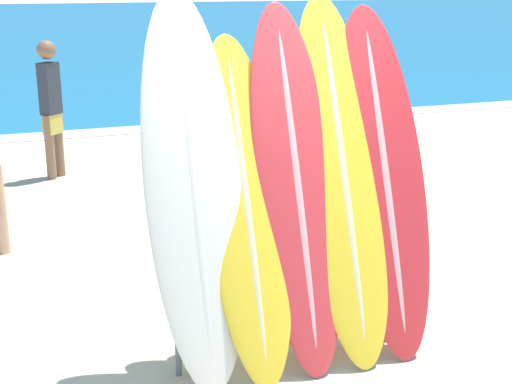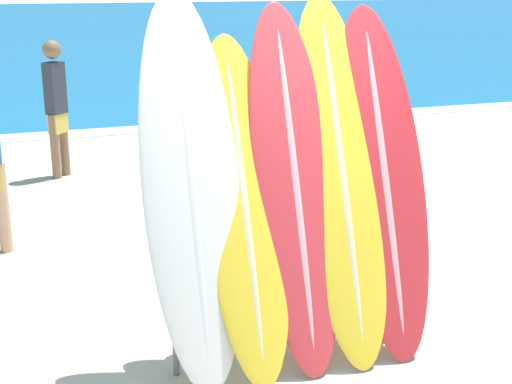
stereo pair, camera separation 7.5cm
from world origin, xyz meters
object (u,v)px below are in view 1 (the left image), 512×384
Objects in this scene: surfboard_slot_0 at (194,191)px; surfboard_slot_3 at (342,179)px; surfboard_slot_4 at (385,180)px; surfboard_rack at (298,289)px; surfboard_slot_2 at (296,188)px; person_far_right at (222,114)px; surfboard_slot_1 at (246,209)px; person_far_left at (359,119)px; person_mid_beach at (51,104)px.

surfboard_slot_0 is 1.02× the size of surfboard_slot_3.
surfboard_slot_3 reaches higher than surfboard_slot_4.
surfboard_slot_4 is (0.63, 0.07, 0.64)m from surfboard_rack.
surfboard_slot_0 is at bearing 179.82° from surfboard_slot_2.
person_far_right is (-0.07, 3.40, -0.16)m from surfboard_slot_4.
person_far_right is (0.55, 3.40, -0.18)m from surfboard_slot_2.
surfboard_slot_1 is at bearing -176.62° from surfboard_slot_3.
surfboard_slot_4 is (0.30, -0.01, -0.04)m from surfboard_slot_3.
surfboard_slot_0 reaches higher than surfboard_rack.
surfboard_slot_1 is 3.27m from person_far_left.
surfboard_slot_0 is 3.61m from person_far_right.
surfboard_slot_3 is 2.87m from person_far_left.
surfboard_slot_0 is at bearing -179.27° from surfboard_slot_3.
surfboard_slot_1 reaches higher than person_far_left.
surfboard_slot_4 reaches higher than person_far_right.
surfboard_rack is 0.91× the size of person_far_left.
surfboard_slot_0 is 1.04× the size of surfboard_slot_2.
person_far_right is at bearing 92.31° from person_mid_beach.
surfboard_slot_1 is 1.23× the size of person_mid_beach.
surfboard_slot_3 reaches higher than surfboard_rack.
person_far_left is at bearing 46.34° from surfboard_slot_0.
surfboard_slot_2 is at bearing 85.55° from surfboard_rack.
surfboard_slot_3 is (0.66, 0.04, 0.12)m from surfboard_slot_1.
surfboard_slot_4 reaches higher than person_mid_beach.
surfboard_rack is 0.65m from surfboard_slot_2.
person_far_right is (-1.18, 0.90, -0.03)m from person_far_left.
surfboard_slot_4 is 3.40m from person_far_right.
person_far_right is at bearing 75.44° from surfboard_slot_1.
person_far_left is at bearing 55.25° from surfboard_slot_2.
surfboard_slot_1 is at bearing 172.76° from surfboard_rack.
surfboard_rack is 0.95m from surfboard_slot_0.
surfboard_slot_3 is 1.03× the size of surfboard_slot_4.
person_far_right reaches higher than surfboard_rack.
surfboard_slot_0 is 4.91m from person_mid_beach.
surfboard_slot_4 is 1.24× the size of person_far_left.
surfboard_rack is 0.98× the size of person_mid_beach.
person_far_right is at bearing 91.11° from surfboard_slot_4.
surfboard_slot_3 is 1.37× the size of person_mid_beach.
surfboard_slot_0 is (-0.65, 0.07, 0.69)m from surfboard_rack.
surfboard_slot_2 is (0.65, -0.00, -0.04)m from surfboard_slot_0.
surfboard_slot_1 is 4.97m from person_mid_beach.
surfboard_slot_1 reaches higher than surfboard_rack.
surfboard_slot_2 is 3.05m from person_far_left.
surfboard_slot_0 is 0.97m from surfboard_slot_3.
surfboard_slot_2 reaches higher than person_far_right.
surfboard_slot_3 is 0.30m from surfboard_slot_4.
person_mid_beach is (-1.76, 4.88, -0.20)m from surfboard_slot_4.
surfboard_slot_3 is 1.32× the size of person_far_right.
surfboard_rack is 0.70× the size of surfboard_slot_0.
surfboard_slot_2 is 0.98× the size of surfboard_slot_3.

